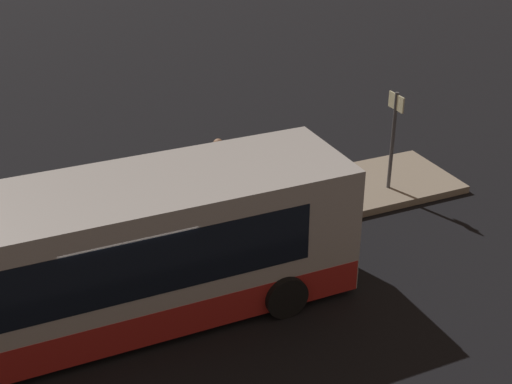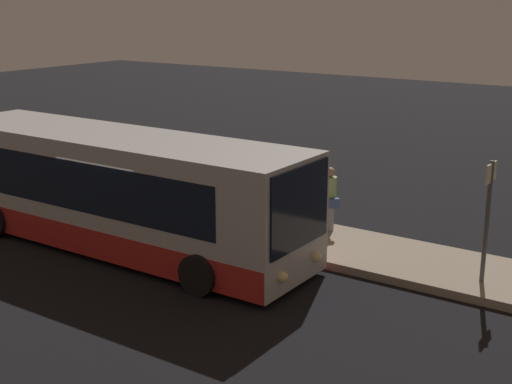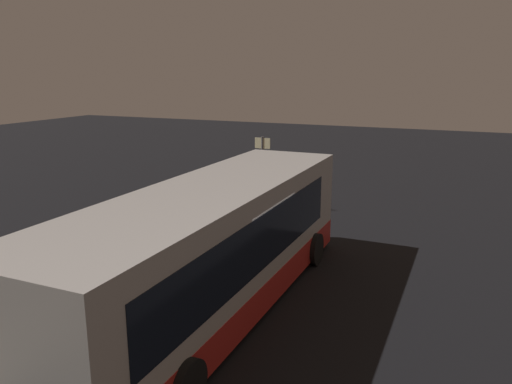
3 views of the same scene
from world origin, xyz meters
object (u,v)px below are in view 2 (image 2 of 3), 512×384
object	(u,v)px
passenger_waiting	(330,197)
trash_bin	(278,230)
passenger_boarding	(283,201)
bus_lead	(116,192)
suitcase	(278,213)
sign_post	(488,209)
passenger_with_bags	(209,183)

from	to	relation	value
passenger_waiting	trash_bin	distance (m)	1.79
passenger_boarding	trash_bin	distance (m)	0.96
bus_lead	suitcase	bearing A→B (deg)	48.33
passenger_waiting	suitcase	world-z (taller)	passenger_waiting
bus_lead	trash_bin	distance (m)	4.18
passenger_boarding	sign_post	world-z (taller)	sign_post
trash_bin	bus_lead	bearing A→B (deg)	-150.45
sign_post	suitcase	bearing A→B (deg)	172.22
suitcase	passenger_with_bags	bearing A→B (deg)	-175.03
passenger_boarding	suitcase	distance (m)	0.82
passenger_boarding	passenger_with_bags	size ratio (longest dim) A/B	0.97
passenger_boarding	suitcase	world-z (taller)	passenger_boarding
passenger_with_bags	suitcase	distance (m)	2.28
passenger_waiting	passenger_with_bags	bearing A→B (deg)	-42.56
passenger_with_bags	passenger_boarding	bearing A→B (deg)	-121.85
passenger_with_bags	sign_post	distance (m)	8.01
passenger_with_bags	bus_lead	bearing A→B (deg)	141.73
passenger_waiting	passenger_with_bags	world-z (taller)	passenger_waiting
passenger_with_bags	suitcase	size ratio (longest dim) A/B	1.82
sign_post	passenger_boarding	bearing A→B (deg)	176.29
passenger_with_bags	suitcase	world-z (taller)	passenger_with_bags
bus_lead	passenger_with_bags	size ratio (longest dim) A/B	6.35
passenger_waiting	passenger_boarding	bearing A→B (deg)	-8.97
bus_lead	sign_post	xyz separation A→B (m)	(8.58, 2.39, 0.41)
suitcase	sign_post	bearing A→B (deg)	-7.78
passenger_boarding	trash_bin	world-z (taller)	passenger_boarding
passenger_waiting	suitcase	distance (m)	1.51
passenger_with_bags	suitcase	bearing A→B (deg)	-111.49
passenger_boarding	passenger_with_bags	bearing A→B (deg)	81.79
passenger_boarding	passenger_with_bags	world-z (taller)	passenger_with_bags
suitcase	passenger_waiting	bearing A→B (deg)	16.76
bus_lead	passenger_waiting	distance (m)	5.50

